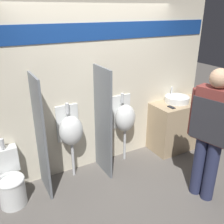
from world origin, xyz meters
The scene contains 11 objects.
ground_plane centered at (0.00, 0.00, 0.00)m, with size 16.00×16.00×0.00m, color #5B5651.
display_wall centered at (0.00, 0.60, 1.36)m, with size 4.09×0.07×2.70m.
sink_counter centered at (1.47, 0.31, 0.44)m, with size 1.04×0.52×0.89m.
sink_basin centered at (1.42, 0.36, 0.94)m, with size 0.43×0.43×0.24m.
cell_phone centered at (1.16, 0.20, 0.89)m, with size 0.07×0.14×0.01m.
divider_near_counter centered at (-1.01, 0.31, 0.84)m, with size 0.03×0.53×1.69m.
divider_mid centered at (-0.08, 0.31, 0.84)m, with size 0.03×0.53×1.69m.
urinal_near_counter centered at (-0.55, 0.43, 0.77)m, with size 0.36×0.29×1.17m.
urinal_far centered at (0.39, 0.43, 0.77)m, with size 0.36×0.29×1.17m.
toilet centered at (-1.48, 0.29, 0.30)m, with size 0.36×0.52×0.87m.
person_in_vest centered at (0.85, -0.87, 1.04)m, with size 0.34×0.61×1.80m.
Camera 1 is at (-1.61, -2.72, 2.42)m, focal length 40.00 mm.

